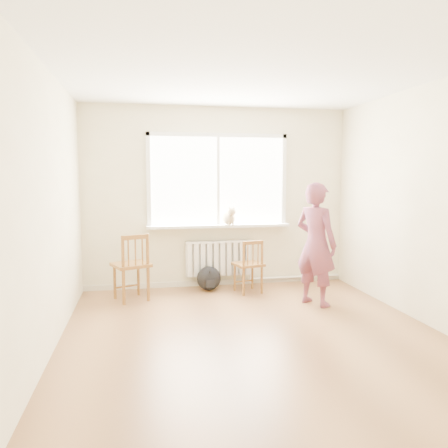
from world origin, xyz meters
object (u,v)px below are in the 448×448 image
chair_right (250,266)px  backpack (209,278)px  person (316,244)px  chair_left (132,267)px  cat (229,217)px

chair_right → backpack: bearing=-37.1°
chair_right → person: person is taller
chair_right → backpack: chair_right is taller
chair_left → cat: cat is taller
chair_left → backpack: (1.09, 0.35, -0.28)m
backpack → chair_right: bearing=-24.2°
chair_left → backpack: 1.18m
chair_right → backpack: 0.64m
person → backpack: person is taller
cat → backpack: size_ratio=1.20×
chair_left → backpack: bearing=175.2°
person → backpack: (-1.25, 0.96, -0.62)m
chair_right → cat: 0.80m
person → chair_left: bearing=41.9°
person → cat: 1.44m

